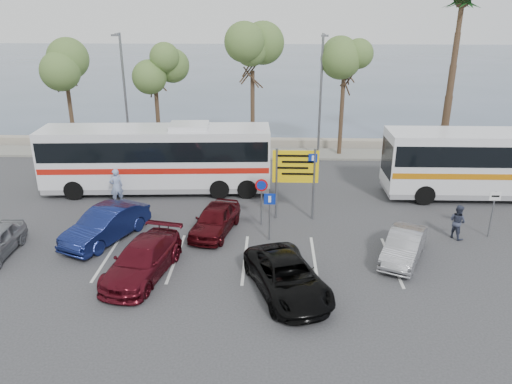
{
  "coord_description": "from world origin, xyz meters",
  "views": [
    {
      "loc": [
        -0.08,
        -19.4,
        10.16
      ],
      "look_at": [
        -0.88,
        3.0,
        1.46
      ],
      "focal_mm": 35.0,
      "sensor_mm": 36.0,
      "label": 1
    }
  ],
  "objects_px": {
    "street_lamp_left": "(124,89)",
    "car_red": "(215,219)",
    "coach_bus_right": "(503,166)",
    "car_maroon": "(142,260)",
    "car_silver_b": "(404,246)",
    "pedestrian_near": "(116,186)",
    "coach_bus_left": "(157,160)",
    "car_blue": "(106,225)",
    "street_lamp_right": "(321,90)",
    "direction_sign": "(295,172)",
    "suv_black": "(287,277)",
    "pedestrian_far": "(457,222)"
  },
  "relations": [
    {
      "from": "car_maroon",
      "to": "car_red",
      "type": "distance_m",
      "value": 4.62
    },
    {
      "from": "street_lamp_right",
      "to": "coach_bus_left",
      "type": "bearing_deg",
      "value": -144.57
    },
    {
      "from": "car_maroon",
      "to": "car_silver_b",
      "type": "relative_size",
      "value": 1.24
    },
    {
      "from": "coach_bus_right",
      "to": "pedestrian_near",
      "type": "distance_m",
      "value": 20.64
    },
    {
      "from": "car_maroon",
      "to": "car_silver_b",
      "type": "xyz_separation_m",
      "value": [
        10.5,
        1.66,
        -0.06
      ]
    },
    {
      "from": "direction_sign",
      "to": "car_maroon",
      "type": "distance_m",
      "value": 8.51
    },
    {
      "from": "car_red",
      "to": "street_lamp_left",
      "type": "bearing_deg",
      "value": 133.94
    },
    {
      "from": "pedestrian_near",
      "to": "street_lamp_right",
      "type": "bearing_deg",
      "value": -175.27
    },
    {
      "from": "car_blue",
      "to": "car_maroon",
      "type": "height_order",
      "value": "car_blue"
    },
    {
      "from": "car_silver_b",
      "to": "car_red",
      "type": "bearing_deg",
      "value": -171.16
    },
    {
      "from": "coach_bus_left",
      "to": "coach_bus_right",
      "type": "relative_size",
      "value": 1.01
    },
    {
      "from": "car_maroon",
      "to": "street_lamp_left",
      "type": "bearing_deg",
      "value": 119.13
    },
    {
      "from": "suv_black",
      "to": "car_silver_b",
      "type": "relative_size",
      "value": 1.27
    },
    {
      "from": "car_blue",
      "to": "pedestrian_far",
      "type": "relative_size",
      "value": 2.81
    },
    {
      "from": "car_red",
      "to": "pedestrian_far",
      "type": "height_order",
      "value": "pedestrian_far"
    },
    {
      "from": "direction_sign",
      "to": "suv_black",
      "type": "height_order",
      "value": "direction_sign"
    },
    {
      "from": "street_lamp_left",
      "to": "coach_bus_right",
      "type": "distance_m",
      "value": 23.51
    },
    {
      "from": "coach_bus_right",
      "to": "car_red",
      "type": "bearing_deg",
      "value": -161.54
    },
    {
      "from": "street_lamp_right",
      "to": "pedestrian_far",
      "type": "height_order",
      "value": "street_lamp_right"
    },
    {
      "from": "car_blue",
      "to": "pedestrian_near",
      "type": "xyz_separation_m",
      "value": [
        -0.77,
        4.25,
        0.23
      ]
    },
    {
      "from": "coach_bus_right",
      "to": "car_red",
      "type": "relative_size",
      "value": 3.21
    },
    {
      "from": "car_silver_b",
      "to": "pedestrian_near",
      "type": "distance_m",
      "value": 14.77
    },
    {
      "from": "coach_bus_left",
      "to": "car_silver_b",
      "type": "bearing_deg",
      "value": -32.41
    },
    {
      "from": "street_lamp_right",
      "to": "car_maroon",
      "type": "height_order",
      "value": "street_lamp_right"
    },
    {
      "from": "suv_black",
      "to": "coach_bus_left",
      "type": "bearing_deg",
      "value": 104.84
    },
    {
      "from": "street_lamp_right",
      "to": "car_red",
      "type": "relative_size",
      "value": 2.06
    },
    {
      "from": "street_lamp_left",
      "to": "street_lamp_right",
      "type": "distance_m",
      "value": 13.0
    },
    {
      "from": "coach_bus_left",
      "to": "pedestrian_near",
      "type": "xyz_separation_m",
      "value": [
        -1.78,
        -1.95,
        -0.83
      ]
    },
    {
      "from": "car_silver_b",
      "to": "suv_black",
      "type": "bearing_deg",
      "value": -126.35
    },
    {
      "from": "pedestrian_near",
      "to": "street_lamp_left",
      "type": "bearing_deg",
      "value": -111.8
    },
    {
      "from": "coach_bus_left",
      "to": "coach_bus_right",
      "type": "xyz_separation_m",
      "value": [
        18.77,
        -0.26,
        0.01
      ]
    },
    {
      "from": "direction_sign",
      "to": "coach_bus_right",
      "type": "distance_m",
      "value": 11.75
    },
    {
      "from": "direction_sign",
      "to": "car_silver_b",
      "type": "distance_m",
      "value": 6.19
    },
    {
      "from": "car_silver_b",
      "to": "pedestrian_far",
      "type": "bearing_deg",
      "value": 60.9
    },
    {
      "from": "car_red",
      "to": "car_blue",
      "type": "bearing_deg",
      "value": -156.16
    },
    {
      "from": "street_lamp_left",
      "to": "coach_bus_left",
      "type": "xyz_separation_m",
      "value": [
        3.5,
        -6.76,
        -2.8
      ]
    },
    {
      "from": "car_blue",
      "to": "car_silver_b",
      "type": "xyz_separation_m",
      "value": [
        12.9,
        -1.34,
        -0.12
      ]
    },
    {
      "from": "pedestrian_near",
      "to": "car_blue",
      "type": "bearing_deg",
      "value": 67.31
    },
    {
      "from": "street_lamp_left",
      "to": "coach_bus_left",
      "type": "relative_size",
      "value": 0.64
    },
    {
      "from": "street_lamp_left",
      "to": "pedestrian_near",
      "type": "distance_m",
      "value": 9.59
    },
    {
      "from": "pedestrian_near",
      "to": "pedestrian_far",
      "type": "height_order",
      "value": "pedestrian_near"
    },
    {
      "from": "street_lamp_left",
      "to": "coach_bus_right",
      "type": "height_order",
      "value": "street_lamp_left"
    },
    {
      "from": "street_lamp_right",
      "to": "direction_sign",
      "type": "bearing_deg",
      "value": -100.94
    },
    {
      "from": "coach_bus_right",
      "to": "car_blue",
      "type": "xyz_separation_m",
      "value": [
        -19.78,
        -5.94,
        -1.06
      ]
    },
    {
      "from": "street_lamp_left",
      "to": "car_red",
      "type": "bearing_deg",
      "value": -58.77
    },
    {
      "from": "direction_sign",
      "to": "coach_bus_left",
      "type": "distance_m",
      "value": 8.33
    },
    {
      "from": "coach_bus_left",
      "to": "pedestrian_near",
      "type": "distance_m",
      "value": 2.77
    },
    {
      "from": "car_silver_b",
      "to": "car_maroon",
      "type": "bearing_deg",
      "value": -146.42
    },
    {
      "from": "coach_bus_right",
      "to": "car_maroon",
      "type": "height_order",
      "value": "coach_bus_right"
    },
    {
      "from": "street_lamp_right",
      "to": "coach_bus_right",
      "type": "relative_size",
      "value": 0.64
    }
  ]
}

